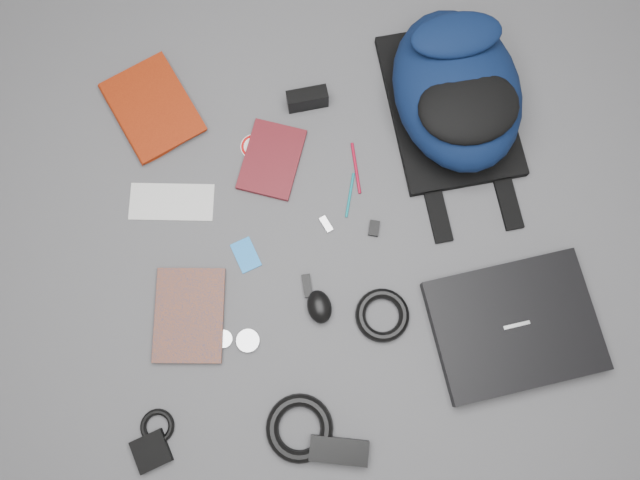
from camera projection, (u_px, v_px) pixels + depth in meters
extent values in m
plane|color=#4F4F51|center=(320.00, 242.00, 1.59)|extent=(4.00, 4.00, 0.00)
cube|color=black|center=(514.00, 326.00, 1.52)|extent=(0.41, 0.33, 0.04)
imported|color=maroon|center=(120.00, 126.00, 1.65)|extent=(0.28, 0.31, 0.03)
imported|color=#BF510D|center=(155.00, 315.00, 1.54)|extent=(0.21, 0.26, 0.02)
cube|color=silver|center=(172.00, 202.00, 1.61)|extent=(0.23, 0.14, 0.00)
cube|color=#480D12|center=(272.00, 160.00, 1.63)|extent=(0.21, 0.24, 0.02)
cube|color=black|center=(307.00, 99.00, 1.65)|extent=(0.11, 0.04, 0.06)
cylinder|color=white|center=(254.00, 147.00, 1.65)|extent=(0.09, 0.09, 0.00)
cylinder|color=#0D737D|center=(350.00, 195.00, 1.62)|extent=(0.05, 0.12, 0.01)
cylinder|color=maroon|center=(356.00, 168.00, 1.63)|extent=(0.01, 0.14, 0.01)
cube|color=blue|center=(246.00, 255.00, 1.58)|extent=(0.07, 0.09, 0.00)
cube|color=black|center=(307.00, 286.00, 1.56)|extent=(0.02, 0.06, 0.01)
cube|color=#B6B5B7|center=(326.00, 224.00, 1.60)|extent=(0.03, 0.05, 0.01)
cube|color=black|center=(374.00, 228.00, 1.59)|extent=(0.04, 0.05, 0.01)
ellipsoid|color=black|center=(319.00, 307.00, 1.53)|extent=(0.07, 0.09, 0.04)
cylinder|color=#AEAEB0|center=(248.00, 341.00, 1.53)|extent=(0.06, 0.06, 0.01)
cylinder|color=silver|center=(224.00, 339.00, 1.53)|extent=(0.05, 0.05, 0.01)
torus|color=black|center=(382.00, 315.00, 1.54)|extent=(0.17, 0.17, 0.03)
cube|color=black|center=(339.00, 451.00, 1.46)|extent=(0.15, 0.09, 0.03)
torus|color=black|center=(300.00, 428.00, 1.47)|extent=(0.21, 0.21, 0.03)
cube|color=black|center=(151.00, 451.00, 1.47)|extent=(0.10, 0.10, 0.02)
torus|color=black|center=(157.00, 426.00, 1.48)|extent=(0.10, 0.10, 0.02)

